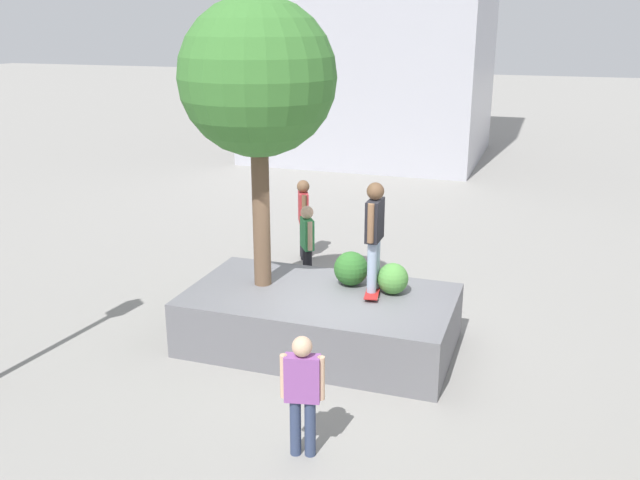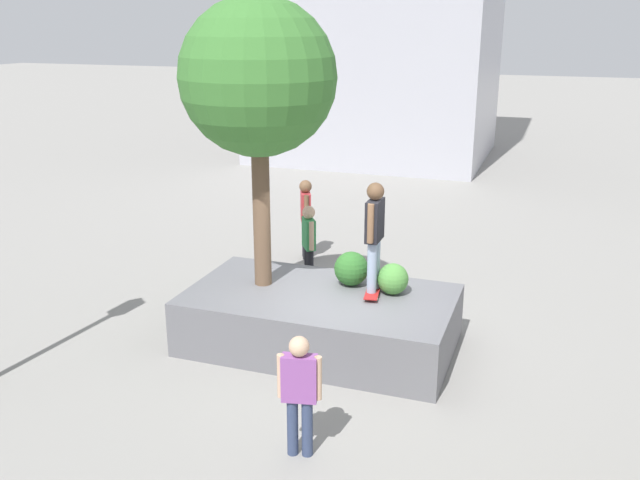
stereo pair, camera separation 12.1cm
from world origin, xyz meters
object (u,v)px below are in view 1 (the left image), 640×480
at_px(bystander_watching, 302,388).
at_px(passerby_with_bag, 303,214).
at_px(skateboarder, 374,229).
at_px(pedestrian_crossing, 307,240).
at_px(planter_ledge, 320,320).
at_px(plaza_tree, 258,79).
at_px(skateboard, 373,290).

relative_size(bystander_watching, passerby_with_bag, 0.89).
bearing_deg(bystander_watching, skateboarder, -90.77).
bearing_deg(pedestrian_crossing, skateboarder, 130.90).
distance_m(bystander_watching, passerby_with_bag, 7.30).
height_order(planter_ledge, pedestrian_crossing, pedestrian_crossing).
distance_m(planter_ledge, bystander_watching, 3.01).
height_order(plaza_tree, skateboarder, plaza_tree).
bearing_deg(planter_ledge, passerby_with_bag, -66.49).
bearing_deg(passerby_with_bag, bystander_watching, 109.93).
bearing_deg(pedestrian_crossing, skateboard, 130.90).
xyz_separation_m(plaza_tree, passerby_with_bag, (0.70, -3.86, -3.19)).
xyz_separation_m(planter_ledge, plaza_tree, (1.03, -0.12, 3.76)).
relative_size(passerby_with_bag, pedestrian_crossing, 1.08).
relative_size(plaza_tree, bystander_watching, 2.89).
distance_m(plaza_tree, skateboarder, 2.89).
xyz_separation_m(bystander_watching, passerby_with_bag, (2.49, -6.86, 0.11)).
bearing_deg(planter_ledge, skateboarder, -161.35).
distance_m(planter_ledge, skateboard, 0.98).
bearing_deg(plaza_tree, passerby_with_bag, -79.78).
bearing_deg(skateboarder, passerby_with_bag, -55.71).
bearing_deg(passerby_with_bag, planter_ledge, 113.51).
xyz_separation_m(planter_ledge, bystander_watching, (-0.76, 2.88, 0.46)).
relative_size(skateboard, skateboarder, 0.47).
distance_m(skateboard, bystander_watching, 3.15).
xyz_separation_m(skateboarder, pedestrian_crossing, (1.90, -2.19, -1.04)).
distance_m(planter_ledge, skateboarder, 1.74).
xyz_separation_m(plaza_tree, bystander_watching, (-1.79, 3.00, -3.30)).
bearing_deg(skateboarder, pedestrian_crossing, -49.10).
xyz_separation_m(planter_ledge, skateboard, (-0.80, -0.27, 0.51)).
relative_size(skateboard, pedestrian_crossing, 0.51).
distance_m(plaza_tree, bystander_watching, 4.80).
height_order(skateboarder, pedestrian_crossing, skateboarder).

